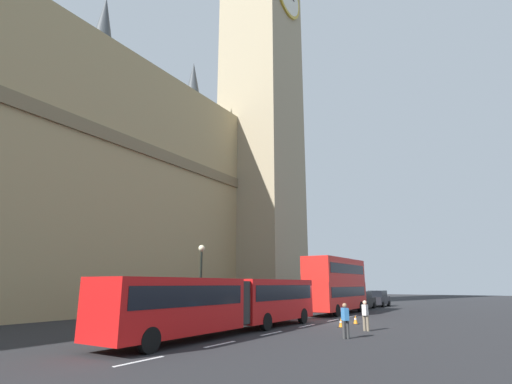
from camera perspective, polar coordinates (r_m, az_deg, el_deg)
ground_plane at (r=29.51m, az=10.50°, el=-18.34°), size 160.00×160.00×0.00m
lane_centre_marking at (r=24.35m, az=5.19°, el=-19.57°), size 25.20×0.16×0.01m
clock_tower at (r=62.71m, az=0.79°, el=20.24°), size 10.66×10.66×70.99m
articulated_bus at (r=22.29m, az=-3.93°, el=-15.67°), size 16.82×2.54×2.90m
double_decker_bus at (r=36.99m, az=11.75°, el=-13.05°), size 9.81×2.54×4.90m
sedan_lead at (r=44.91m, az=15.43°, el=-15.17°), size 4.40×1.86×1.85m
sedan_trailing at (r=50.16m, az=17.65°, el=-14.80°), size 4.40×1.86×1.85m
traffic_cone_west at (r=25.70m, az=12.46°, el=-18.37°), size 0.36×0.36×0.58m
traffic_cone_middle at (r=28.05m, az=14.51°, el=-17.83°), size 0.36×0.36×0.58m
street_lamp at (r=27.27m, az=-8.19°, el=-12.41°), size 0.44×0.44×5.27m
pedestrian_near_cones at (r=20.58m, az=13.07°, el=-17.88°), size 0.45×0.46×1.69m
pedestrian_by_kerb at (r=24.13m, az=15.89°, el=-17.02°), size 0.42×0.36×1.69m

